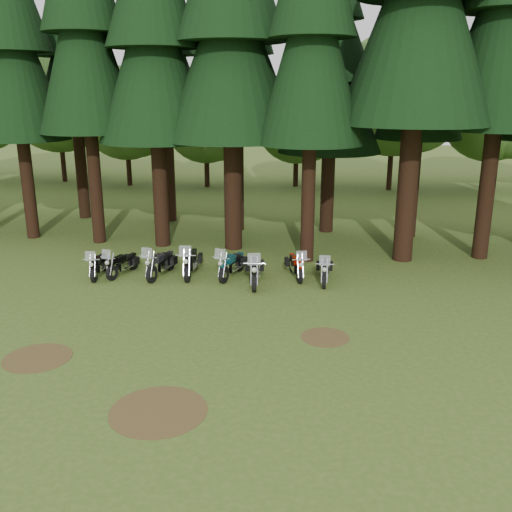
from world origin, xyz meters
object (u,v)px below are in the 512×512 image
object	(u,v)px
motorcycle_4	(232,265)
motorcycle_7	(324,271)
motorcycle_2	(161,264)
motorcycle_6	(296,266)
motorcycle_1	(122,265)
motorcycle_5	(254,271)
motorcycle_0	(98,266)
motorcycle_3	(191,263)

from	to	relation	value
motorcycle_4	motorcycle_7	distance (m)	3.48
motorcycle_2	motorcycle_6	world-z (taller)	motorcycle_2
motorcycle_1	motorcycle_5	size ratio (longest dim) A/B	0.84
motorcycle_2	motorcycle_6	size ratio (longest dim) A/B	1.09
motorcycle_6	motorcycle_5	bearing A→B (deg)	-160.53
motorcycle_0	motorcycle_6	size ratio (longest dim) A/B	0.97
motorcycle_5	motorcycle_7	bearing A→B (deg)	5.77
motorcycle_3	motorcycle_7	xyz separation A→B (m)	(5.07, 0.00, -0.06)
motorcycle_1	motorcycle_2	world-z (taller)	motorcycle_2
motorcycle_6	motorcycle_2	bearing A→B (deg)	171.43
motorcycle_0	motorcycle_1	xyz separation A→B (m)	(0.84, 0.29, 0.00)
motorcycle_5	motorcycle_3	bearing A→B (deg)	157.54
motorcycle_0	motorcycle_4	size ratio (longest dim) A/B	0.92
motorcycle_1	motorcycle_6	world-z (taller)	motorcycle_6
motorcycle_2	motorcycle_7	size ratio (longest dim) A/B	1.09
motorcycle_1	motorcycle_4	size ratio (longest dim) A/B	0.91
motorcycle_0	motorcycle_3	distance (m)	3.48
motorcycle_0	motorcycle_2	bearing A→B (deg)	-0.21
motorcycle_1	motorcycle_2	xyz separation A→B (m)	(1.49, 0.08, 0.05)
motorcycle_1	motorcycle_5	distance (m)	5.15
motorcycle_1	motorcycle_7	size ratio (longest dim) A/B	0.96
motorcycle_2	motorcycle_1	bearing A→B (deg)	-169.10
motorcycle_2	motorcycle_7	world-z (taller)	motorcycle_2
motorcycle_7	motorcycle_6	bearing A→B (deg)	158.31
motorcycle_7	motorcycle_0	bearing A→B (deg)	-177.42
motorcycle_3	motorcycle_4	size ratio (longest dim) A/B	1.07
motorcycle_1	motorcycle_3	bearing A→B (deg)	21.59
motorcycle_0	motorcycle_6	world-z (taller)	motorcycle_6
motorcycle_2	motorcycle_4	size ratio (longest dim) A/B	1.03
motorcycle_3	motorcycle_7	bearing A→B (deg)	-6.18
motorcycle_5	motorcycle_1	bearing A→B (deg)	168.69
motorcycle_7	motorcycle_5	bearing A→B (deg)	-167.70
motorcycle_3	motorcycle_5	size ratio (longest dim) A/B	0.98
motorcycle_2	motorcycle_6	xyz separation A→B (m)	(5.07, 0.70, -0.03)
motorcycle_7	motorcycle_2	bearing A→B (deg)	-179.11
motorcycle_1	motorcycle_0	bearing A→B (deg)	-147.80
motorcycle_2	motorcycle_7	xyz separation A→B (m)	(6.15, 0.31, -0.04)
motorcycle_5	motorcycle_0	bearing A→B (deg)	171.87
motorcycle_3	motorcycle_4	bearing A→B (deg)	-5.06
motorcycle_0	motorcycle_1	distance (m)	0.89
motorcycle_5	motorcycle_6	xyz separation A→B (m)	(1.42, 1.03, -0.06)
motorcycle_7	motorcycle_3	bearing A→B (deg)	178.03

